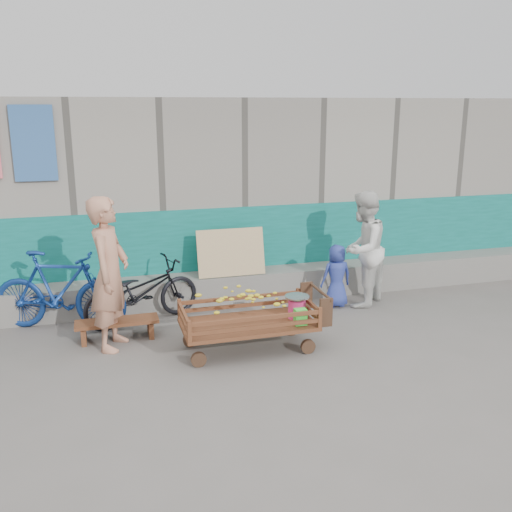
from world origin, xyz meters
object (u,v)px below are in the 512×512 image
object	(u,v)px
bench	(117,325)
child	(336,276)
woman	(363,249)
vendor_man	(110,274)
bicycle_dark	(142,292)
bicycle_blue	(59,291)
banana_cart	(246,311)

from	to	relation	value
bench	child	xyz separation A→B (m)	(3.17, 0.39, 0.28)
bench	woman	world-z (taller)	woman
vendor_man	bicycle_dark	xyz separation A→B (m)	(0.42, 0.74, -0.50)
woman	bicycle_blue	xyz separation A→B (m)	(-4.26, 0.20, -0.32)
bench	child	bearing A→B (deg)	6.93
vendor_man	woman	world-z (taller)	vendor_man
bicycle_blue	bicycle_dark	bearing A→B (deg)	-71.55
woman	bench	bearing A→B (deg)	-35.38
banana_cart	vendor_man	size ratio (longest dim) A/B	0.93
bench	bicycle_blue	bearing A→B (deg)	140.81
child	bicycle_dark	distance (m)	2.81
vendor_man	bicycle_dark	bearing A→B (deg)	-9.15
bench	bicycle_blue	xyz separation A→B (m)	(-0.69, 0.57, 0.35)
banana_cart	child	size ratio (longest dim) A/B	1.86
woman	bicycle_dark	world-z (taller)	woman
child	bicycle_dark	xyz separation A→B (m)	(-2.80, 0.14, -0.03)
banana_cart	bench	xyz separation A→B (m)	(-1.48, 0.78, -0.31)
vendor_man	bicycle_dark	world-z (taller)	vendor_man
vendor_man	child	distance (m)	3.31
woman	bicycle_blue	size ratio (longest dim) A/B	0.96
banana_cart	bicycle_blue	distance (m)	2.56
banana_cart	bicycle_dark	world-z (taller)	bicycle_dark
bicycle_dark	woman	bearing A→B (deg)	-111.85
banana_cart	bicycle_dark	distance (m)	1.72
vendor_man	woman	size ratio (longest dim) A/B	1.10
woman	banana_cart	bearing A→B (deg)	-12.48
vendor_man	woman	bearing A→B (deg)	-60.64
vendor_man	bicycle_blue	size ratio (longest dim) A/B	1.05
child	woman	bearing A→B (deg)	174.65
bicycle_blue	woman	bearing A→B (deg)	-72.20
woman	bicycle_blue	bearing A→B (deg)	-43.92
bicycle_dark	bicycle_blue	xyz separation A→B (m)	(-1.06, 0.04, 0.10)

